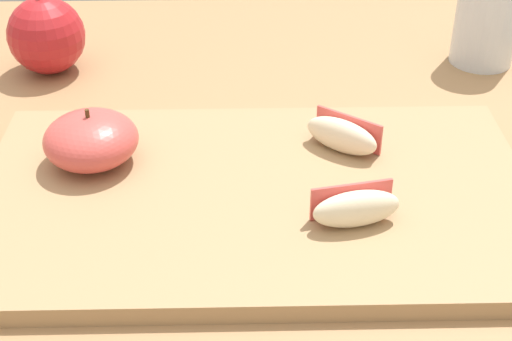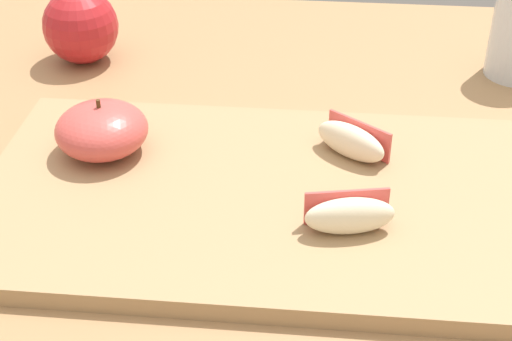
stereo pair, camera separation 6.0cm
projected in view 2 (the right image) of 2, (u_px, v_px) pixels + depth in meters
The scene contains 6 objects.
dining_table at pixel (201, 288), 0.68m from camera, with size 1.36×0.91×0.74m.
cutting_board at pixel (256, 199), 0.61m from camera, with size 0.45×0.27×0.02m.
apple_half_skin_up at pixel (102, 130), 0.64m from camera, with size 0.08×0.08×0.05m.
apple_wedge_left at pixel (350, 215), 0.56m from camera, with size 0.07×0.04×0.03m.
apple_wedge_right at pixel (351, 141), 0.64m from camera, with size 0.07×0.06×0.03m.
whole_apple_crimson at pixel (81, 26), 0.82m from camera, with size 0.08×0.08×0.09m.
Camera 2 is at (0.10, -0.49, 1.11)m, focal length 53.16 mm.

